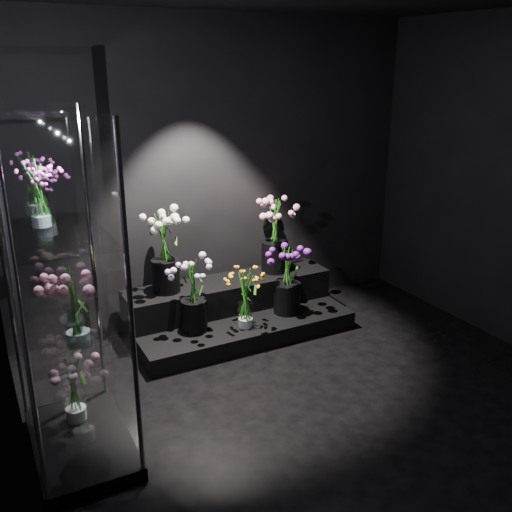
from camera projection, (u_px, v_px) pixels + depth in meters
floor at (336, 415)px, 4.06m from camera, size 4.00×4.00×0.00m
wall_back at (219, 173)px, 5.28m from camera, size 4.00×0.00×4.00m
wall_left at (6, 280)px, 2.74m from camera, size 0.00×4.00×4.00m
display_riser at (235, 310)px, 5.33m from camera, size 1.98×0.88×0.44m
display_case at (64, 297)px, 3.35m from camera, size 0.59×0.98×2.15m
bouquet_orange_bells at (245, 298)px, 4.95m from camera, size 0.34×0.34×0.53m
bouquet_lilac at (193, 289)px, 4.84m from camera, size 0.48×0.48×0.66m
bouquet_purple at (287, 277)px, 5.22m from camera, size 0.43×0.43×0.63m
bouquet_cream_roses at (164, 246)px, 4.95m from camera, size 0.48×0.48×0.74m
bouquet_pink_roses at (275, 231)px, 5.45m from camera, size 0.42×0.42×0.71m
bouquet_case_pink at (75, 306)px, 3.23m from camera, size 0.36×0.36×0.46m
bouquet_case_magenta at (38, 193)px, 3.28m from camera, size 0.28×0.28×0.39m
bouquet_case_base_pink at (73, 387)px, 3.77m from camera, size 0.39×0.39×0.47m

